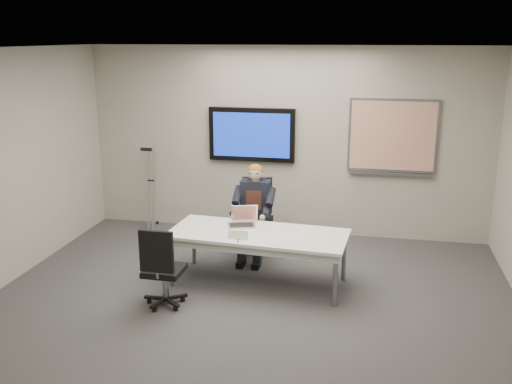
% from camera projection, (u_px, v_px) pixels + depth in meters
% --- Properties ---
extents(floor, '(6.00, 6.00, 0.02)m').
position_uv_depth(floor, '(240.00, 322.00, 6.02)').
color(floor, '#39393B').
rests_on(floor, ground).
extents(ceiling, '(6.00, 6.00, 0.02)m').
position_uv_depth(ceiling, '(238.00, 50.00, 5.28)').
color(ceiling, silver).
rests_on(ceiling, wall_back).
extents(wall_back, '(6.00, 0.02, 2.80)m').
position_uv_depth(wall_back, '(285.00, 142.00, 8.48)').
color(wall_back, '#A19A92').
rests_on(wall_back, ground).
extents(wall_front, '(6.00, 0.02, 2.80)m').
position_uv_depth(wall_front, '(99.00, 355.00, 2.81)').
color(wall_front, '#A19A92').
rests_on(wall_front, ground).
extents(conference_table, '(2.18, 1.04, 0.65)m').
position_uv_depth(conference_table, '(258.00, 238.00, 6.83)').
color(conference_table, white).
rests_on(conference_table, ground).
extents(tv_display, '(1.30, 0.09, 0.80)m').
position_uv_depth(tv_display, '(252.00, 135.00, 8.50)').
color(tv_display, black).
rests_on(tv_display, wall_back).
extents(whiteboard, '(1.25, 0.08, 1.10)m').
position_uv_depth(whiteboard, '(393.00, 137.00, 8.12)').
color(whiteboard, gray).
rests_on(whiteboard, wall_back).
extents(office_chair_far, '(0.55, 0.55, 1.04)m').
position_uv_depth(office_chair_far, '(256.00, 230.00, 7.89)').
color(office_chair_far, black).
rests_on(office_chair_far, ground).
extents(office_chair_near, '(0.45, 0.45, 0.94)m').
position_uv_depth(office_chair_near, '(163.00, 282.00, 6.31)').
color(office_chair_near, black).
rests_on(office_chair_near, ground).
extents(seated_person, '(0.40, 0.69, 1.28)m').
position_uv_depth(seated_person, '(253.00, 222.00, 7.61)').
color(seated_person, '#1F2334').
rests_on(seated_person, office_chair_far).
extents(crutch, '(0.39, 0.70, 1.39)m').
position_uv_depth(crutch, '(152.00, 186.00, 8.86)').
color(crutch, '#A3A5AA').
rests_on(crutch, ground).
extents(laptop, '(0.39, 0.40, 0.24)m').
position_uv_depth(laptop, '(243.00, 220.00, 7.08)').
color(laptop, silver).
rests_on(laptop, conference_table).
extents(name_tent, '(0.23, 0.07, 0.09)m').
position_uv_depth(name_tent, '(238.00, 235.00, 6.60)').
color(name_tent, white).
rests_on(name_tent, conference_table).
extents(pen, '(0.03, 0.14, 0.01)m').
position_uv_depth(pen, '(238.00, 240.00, 6.54)').
color(pen, black).
rests_on(pen, conference_table).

